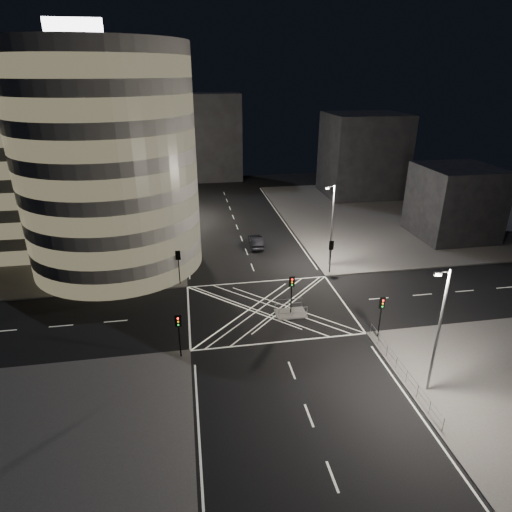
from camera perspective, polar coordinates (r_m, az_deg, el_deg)
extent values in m
plane|color=black|center=(43.89, 1.61, -6.96)|extent=(120.00, 120.00, 0.00)
cube|color=#4D4B49|center=(71.14, -26.65, 2.76)|extent=(42.00, 42.00, 0.15)
cube|color=#4D4B49|center=(77.02, 19.28, 5.42)|extent=(42.00, 42.00, 0.15)
cube|color=slate|center=(42.98, 4.64, -7.63)|extent=(3.00, 2.00, 0.15)
cylinder|color=gray|center=(52.67, -19.11, 11.74)|extent=(20.00, 20.00, 25.00)
cube|color=gray|center=(64.55, -26.80, 12.51)|extent=(20.00, 18.00, 25.00)
cube|color=white|center=(54.28, -23.20, 26.17)|extent=(6.00, 0.40, 2.00)
cube|color=black|center=(54.22, -23.03, 25.23)|extent=(6.40, 0.50, 0.50)
cube|color=gray|center=(81.17, -20.43, 14.22)|extent=(24.00, 16.00, 22.00)
cube|color=black|center=(85.32, 14.06, 12.95)|extent=(14.00, 12.00, 15.00)
cube|color=black|center=(67.21, 24.93, 6.56)|extent=(10.00, 10.00, 10.00)
cube|color=black|center=(96.08, -7.68, 15.35)|extent=(18.00, 8.00, 18.00)
cylinder|color=black|center=(50.45, -12.16, -0.82)|extent=(0.32, 0.32, 3.55)
ellipsoid|color=black|center=(49.35, -12.45, 2.28)|extent=(4.19, 4.19, 4.82)
cylinder|color=black|center=(56.05, -11.98, 1.53)|extent=(0.32, 0.32, 3.24)
ellipsoid|color=black|center=(55.02, -12.24, 4.43)|extent=(5.03, 5.03, 5.78)
cylinder|color=black|center=(61.58, -11.86, 3.79)|extent=(0.32, 0.32, 3.73)
ellipsoid|color=black|center=(60.65, -12.10, 6.51)|extent=(4.30, 4.30, 4.94)
cylinder|color=black|center=(67.29, -11.74, 5.44)|extent=(0.32, 0.32, 3.63)
ellipsoid|color=black|center=(66.42, -11.96, 7.99)|extent=(4.67, 4.67, 5.37)
cylinder|color=black|center=(73.06, -11.63, 6.78)|extent=(0.32, 0.32, 3.38)
ellipsoid|color=black|center=(72.34, -11.81, 8.85)|extent=(3.82, 3.82, 4.40)
cylinder|color=black|center=(48.49, -10.20, -2.03)|extent=(0.12, 0.12, 3.00)
cube|color=black|center=(47.70, -10.37, 0.08)|extent=(0.28, 0.22, 0.90)
cube|color=black|center=(47.70, -10.37, 0.08)|extent=(0.55, 0.04, 1.10)
cylinder|color=black|center=(36.64, -10.12, -11.11)|extent=(0.12, 0.12, 3.00)
cube|color=black|center=(35.58, -10.35, -8.51)|extent=(0.28, 0.22, 0.90)
cube|color=black|center=(35.58, -10.35, -8.51)|extent=(0.55, 0.04, 1.10)
cylinder|color=black|center=(51.14, 9.87, -0.62)|extent=(0.12, 0.12, 3.00)
cube|color=black|center=(50.39, 10.02, 1.41)|extent=(0.28, 0.22, 0.90)
cube|color=black|center=(50.39, 10.02, 1.41)|extent=(0.55, 0.04, 1.10)
cylinder|color=black|center=(40.08, 16.16, -8.45)|extent=(0.12, 0.12, 3.00)
cube|color=black|center=(39.12, 16.48, -6.02)|extent=(0.28, 0.22, 0.90)
cube|color=black|center=(39.12, 16.48, -6.02)|extent=(0.55, 0.04, 1.10)
cylinder|color=black|center=(42.20, 4.71, -5.80)|extent=(0.12, 0.12, 3.00)
cube|color=black|center=(41.28, 4.80, -3.43)|extent=(0.28, 0.22, 0.90)
cube|color=black|center=(41.28, 4.80, -3.43)|extent=(0.55, 0.04, 1.10)
cylinder|color=slate|center=(52.02, -11.27, 3.84)|extent=(0.20, 0.20, 10.00)
cylinder|color=slate|center=(50.62, -11.19, 9.05)|extent=(0.90, 0.10, 0.10)
cube|color=slate|center=(50.63, -10.66, 8.98)|extent=(0.50, 0.25, 0.18)
cube|color=white|center=(50.66, -10.65, 8.86)|extent=(0.42, 0.20, 0.05)
cylinder|color=slate|center=(69.26, -11.07, 8.76)|extent=(0.20, 0.20, 10.00)
cylinder|color=slate|center=(68.22, -11.00, 12.73)|extent=(0.90, 0.10, 0.10)
cube|color=slate|center=(68.23, -10.61, 12.67)|extent=(0.50, 0.25, 0.18)
cube|color=white|center=(68.25, -10.60, 12.58)|extent=(0.42, 0.20, 0.05)
cylinder|color=slate|center=(52.01, 10.09, 3.93)|extent=(0.20, 0.20, 10.00)
cylinder|color=slate|center=(50.48, 9.99, 9.10)|extent=(0.90, 0.10, 0.10)
cube|color=slate|center=(50.36, 9.49, 8.99)|extent=(0.50, 0.25, 0.18)
cube|color=white|center=(50.39, 9.49, 8.86)|extent=(0.42, 0.20, 0.05)
cylinder|color=slate|center=(33.38, 23.11, -9.41)|extent=(0.20, 0.20, 10.00)
cylinder|color=slate|center=(30.93, 23.81, -1.93)|extent=(0.90, 0.10, 0.10)
cube|color=slate|center=(30.73, 23.07, -2.16)|extent=(0.50, 0.25, 0.18)
cube|color=white|center=(30.78, 23.04, -2.35)|extent=(0.42, 0.20, 0.05)
cube|color=slate|center=(36.54, 18.82, -14.09)|extent=(0.06, 11.70, 1.10)
cube|color=slate|center=(41.92, 4.96, -7.52)|extent=(2.80, 0.06, 1.10)
cube|color=slate|center=(43.42, 4.38, -6.32)|extent=(2.80, 0.06, 1.10)
imported|color=black|center=(58.43, -0.05, 1.94)|extent=(1.78, 4.80, 1.57)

